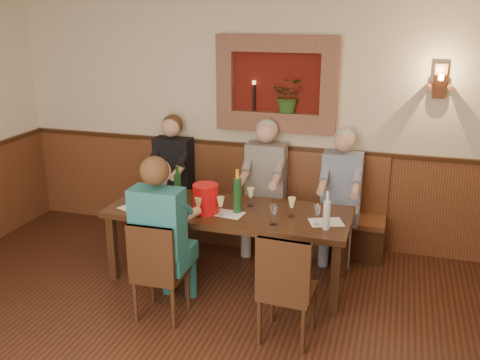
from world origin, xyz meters
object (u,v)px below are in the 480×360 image
object	(u,v)px
spittoon_bucket	(206,199)
wine_bottle_green_a	(237,195)
wine_bottle_green_b	(178,187)
person_chair_front	(164,248)
bench	(254,215)
dining_table	(229,216)
person_bench_left	(171,187)
chair_near_right	(287,308)
person_bench_right	(339,206)
chair_near_left	(161,289)
water_bottle	(327,214)
person_bench_mid	(264,196)

from	to	relation	value
spittoon_bucket	wine_bottle_green_a	bearing A→B (deg)	17.65
wine_bottle_green_b	person_chair_front	bearing A→B (deg)	-75.80
bench	spittoon_bucket	bearing A→B (deg)	-99.84
dining_table	person_bench_left	distance (m)	1.30
chair_near_right	wine_bottle_green_a	bearing A→B (deg)	132.71
dining_table	person_chair_front	distance (m)	0.85
dining_table	chair_near_right	world-z (taller)	chair_near_right
person_bench_right	spittoon_bucket	size ratio (longest dim) A/B	5.02
chair_near_left	spittoon_bucket	bearing A→B (deg)	75.76
person_bench_left	water_bottle	world-z (taller)	person_bench_left
bench	chair_near_left	xyz separation A→B (m)	(-0.36, -1.82, -0.05)
person_chair_front	spittoon_bucket	size ratio (longest dim) A/B	5.22
chair_near_left	spittoon_bucket	size ratio (longest dim) A/B	3.27
wine_bottle_green_a	person_bench_mid	bearing A→B (deg)	87.44
person_bench_right	wine_bottle_green_a	xyz separation A→B (m)	(-0.90, -0.89, 0.34)
chair_near_left	spittoon_bucket	xyz separation A→B (m)	(0.17, 0.73, 0.62)
person_bench_left	person_bench_mid	xyz separation A→B (m)	(1.14, -0.00, 0.01)
dining_table	wine_bottle_green_a	distance (m)	0.28
wine_bottle_green_a	water_bottle	distance (m)	0.91
person_chair_front	water_bottle	xyz separation A→B (m)	(1.35, 0.56, 0.27)
spittoon_bucket	wine_bottle_green_b	size ratio (longest dim) A/B	0.73
bench	chair_near_right	xyz separation A→B (m)	(0.78, -1.82, -0.04)
wine_bottle_green_a	water_bottle	bearing A→B (deg)	-10.53
person_bench_right	chair_near_left	bearing A→B (deg)	-128.39
person_chair_front	chair_near_left	bearing A→B (deg)	-89.74
spittoon_bucket	person_bench_right	bearing A→B (deg)	39.55
chair_near_left	chair_near_right	distance (m)	1.14
person_chair_front	wine_bottle_green_b	bearing A→B (deg)	104.20
person_bench_left	person_chair_front	bearing A→B (deg)	-68.35
dining_table	wine_bottle_green_b	world-z (taller)	wine_bottle_green_b
bench	wine_bottle_green_a	world-z (taller)	wine_bottle_green_a
person_bench_right	water_bottle	bearing A→B (deg)	-90.30
chair_near_left	person_bench_left	distance (m)	1.86
bench	person_chair_front	xyz separation A→B (m)	(-0.36, -1.72, 0.30)
person_bench_left	person_chair_front	size ratio (longest dim) A/B	0.98
chair_near_right	person_bench_left	bearing A→B (deg)	139.38
chair_near_left	wine_bottle_green_b	bearing A→B (deg)	101.46
wine_bottle_green_b	wine_bottle_green_a	bearing A→B (deg)	-8.70
bench	spittoon_bucket	xyz separation A→B (m)	(-0.19, -1.09, 0.57)
spittoon_bucket	chair_near_right	bearing A→B (deg)	-37.06
bench	chair_near_left	world-z (taller)	bench
person_bench_left	wine_bottle_green_b	xyz separation A→B (m)	(0.43, -0.78, 0.30)
person_bench_right	dining_table	bearing A→B (deg)	-140.05
person_bench_right	wine_bottle_green_a	world-z (taller)	person_bench_right
person_bench_right	wine_bottle_green_b	bearing A→B (deg)	-153.35
spittoon_bucket	bench	bearing A→B (deg)	80.16
person_bench_left	chair_near_right	bearing A→B (deg)	-43.93
person_bench_mid	wine_bottle_green_b	distance (m)	1.10
spittoon_bucket	wine_bottle_green_a	world-z (taller)	wine_bottle_green_a
bench	person_bench_mid	world-z (taller)	person_bench_mid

